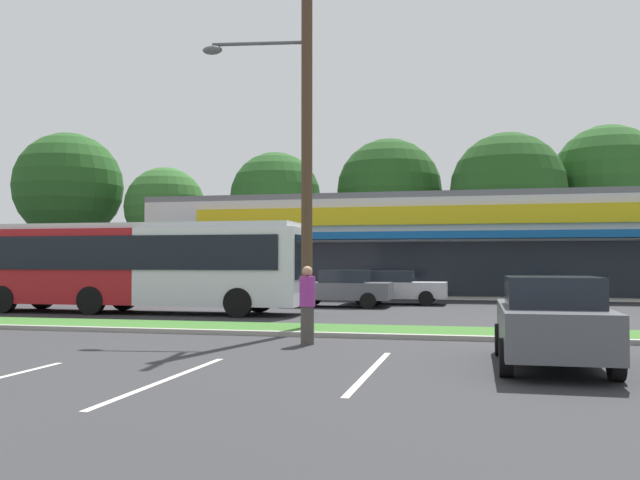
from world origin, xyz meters
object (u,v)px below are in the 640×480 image
at_px(city_bus, 132,264).
at_px(car_1, 551,321).
at_px(car_5, 105,284).
at_px(pedestrian_by_pole, 307,305).
at_px(utility_pole, 302,117).
at_px(car_3, 395,287).
at_px(car_2, 341,288).

distance_m(city_bus, car_1, 17.01).
bearing_deg(car_1, car_5, 48.03).
relative_size(city_bus, pedestrian_by_pole, 7.25).
height_order(car_1, car_5, car_1).
bearing_deg(pedestrian_by_pole, city_bus, -84.21).
bearing_deg(pedestrian_by_pole, utility_pole, -114.64).
xyz_separation_m(car_3, pedestrian_by_pole, (-0.27, -14.93, 0.14)).
bearing_deg(pedestrian_by_pole, car_3, -132.56).
distance_m(utility_pole, car_5, 17.86).
xyz_separation_m(utility_pole, car_2, (-0.89, 10.08, -5.00)).
bearing_deg(car_3, utility_pole, -95.00).
bearing_deg(pedestrian_by_pole, car_2, -123.92).
height_order(city_bus, car_3, city_bus).
xyz_separation_m(city_bus, pedestrian_by_pole, (8.54, -7.88, -0.87)).
bearing_deg(car_3, pedestrian_by_pole, -91.05).
height_order(car_1, pedestrian_by_pole, pedestrian_by_pole).
distance_m(car_3, car_5, 13.67).
bearing_deg(utility_pole, car_3, 85.00).
height_order(city_bus, car_5, city_bus).
relative_size(city_bus, car_2, 3.06).
relative_size(car_1, car_3, 0.96).
relative_size(city_bus, car_1, 3.05).
bearing_deg(car_5, city_bus, -53.03).
bearing_deg(car_1, pedestrian_by_pole, 65.77).
bearing_deg(car_2, pedestrian_by_pole, 97.59).
distance_m(car_5, pedestrian_by_pole, 19.59).
bearing_deg(utility_pole, pedestrian_by_pole, -73.13).
bearing_deg(utility_pole, city_bus, 145.92).
xyz_separation_m(car_1, car_2, (-6.76, 15.01, -0.04)).
bearing_deg(car_2, car_3, -131.77).
xyz_separation_m(car_1, car_3, (-4.80, 17.21, -0.07)).
height_order(city_bus, car_2, city_bus).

